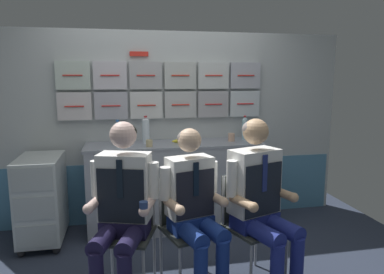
# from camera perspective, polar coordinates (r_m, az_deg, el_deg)

# --- Properties ---
(galley_bulkhead) EXTENTS (4.20, 0.14, 2.15)m
(galley_bulkhead) POSITION_cam_1_polar(r_m,az_deg,el_deg) (4.10, -4.50, 1.61)
(galley_bulkhead) COLOR #B6BDBE
(galley_bulkhead) RESTS_ON ground
(galley_counter) EXTENTS (1.90, 0.53, 0.95)m
(galley_counter) POSITION_cam_1_polar(r_m,az_deg,el_deg) (3.97, -2.65, -7.70)
(galley_counter) COLOR #959BA8
(galley_counter) RESTS_ON ground
(service_trolley) EXTENTS (0.40, 0.65, 0.88)m
(service_trolley) POSITION_cam_1_polar(r_m,az_deg,el_deg) (3.89, -22.80, -8.86)
(service_trolley) COLOR black
(service_trolley) RESTS_ON ground
(folding_chair_left) EXTENTS (0.50, 0.50, 0.87)m
(folding_chair_left) POSITION_cam_1_polar(r_m,az_deg,el_deg) (2.93, -10.01, -12.88)
(folding_chair_left) COLOR #A8AAAF
(folding_chair_left) RESTS_ON ground
(crew_member_left) EXTENTS (0.55, 0.70, 1.33)m
(crew_member_left) POSITION_cam_1_polar(r_m,az_deg,el_deg) (2.71, -11.08, -10.13)
(crew_member_left) COLOR black
(crew_member_left) RESTS_ON ground
(folding_chair_right) EXTENTS (0.50, 0.50, 0.87)m
(folding_chair_right) POSITION_cam_1_polar(r_m,az_deg,el_deg) (2.95, -1.08, -12.56)
(folding_chair_right) COLOR #A8AAAF
(folding_chair_right) RESTS_ON ground
(crew_member_right) EXTENTS (0.51, 0.65, 1.27)m
(crew_member_right) POSITION_cam_1_polar(r_m,az_deg,el_deg) (2.75, 0.44, -10.59)
(crew_member_right) COLOR black
(crew_member_right) RESTS_ON ground
(folding_chair_near_trolley) EXTENTS (0.51, 0.51, 0.87)m
(folding_chair_near_trolley) POSITION_cam_1_polar(r_m,az_deg,el_deg) (3.02, 8.75, -12.08)
(folding_chair_near_trolley) COLOR #A8AAAF
(folding_chair_near_trolley) RESTS_ON ground
(crew_member_near_trolley) EXTENTS (0.56, 0.71, 1.34)m
(crew_member_near_trolley) POSITION_cam_1_polar(r_m,az_deg,el_deg) (2.84, 10.90, -9.11)
(crew_member_near_trolley) COLOR black
(crew_member_near_trolley) RESTS_ON ground
(water_bottle_blue_cap) EXTENTS (0.08, 0.08, 0.29)m
(water_bottle_blue_cap) POSITION_cam_1_polar(r_m,az_deg,el_deg) (3.86, -7.36, 1.08)
(water_bottle_blue_cap) COLOR silver
(water_bottle_blue_cap) RESTS_ON galley_counter
(sparkling_bottle_green) EXTENTS (0.06, 0.06, 0.27)m
(sparkling_bottle_green) POSITION_cam_1_polar(r_m,az_deg,el_deg) (4.13, 8.39, 1.42)
(sparkling_bottle_green) COLOR #ABD7E4
(sparkling_bottle_green) RESTS_ON galley_counter
(water_bottle_clear) EXTENTS (0.07, 0.07, 0.27)m
(water_bottle_clear) POSITION_cam_1_polar(r_m,az_deg,el_deg) (3.79, -11.72, 0.57)
(water_bottle_clear) COLOR silver
(water_bottle_clear) RESTS_ON galley_counter
(espresso_cup_small) EXTENTS (0.07, 0.07, 0.07)m
(espresso_cup_small) POSITION_cam_1_polar(r_m,az_deg,el_deg) (3.68, -6.82, -0.96)
(espresso_cup_small) COLOR tan
(espresso_cup_small) RESTS_ON galley_counter
(paper_cup_blue) EXTENTS (0.07, 0.07, 0.09)m
(paper_cup_blue) POSITION_cam_1_polar(r_m,az_deg,el_deg) (3.99, 6.29, 0.01)
(paper_cup_blue) COLOR tan
(paper_cup_blue) RESTS_ON galley_counter
(snack_banana) EXTENTS (0.17, 0.10, 0.04)m
(snack_banana) POSITION_cam_1_polar(r_m,az_deg,el_deg) (3.89, -2.11, -0.59)
(snack_banana) COLOR yellow
(snack_banana) RESTS_ON galley_counter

